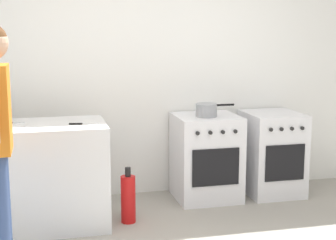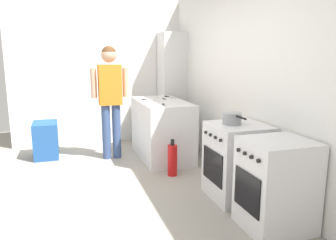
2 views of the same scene
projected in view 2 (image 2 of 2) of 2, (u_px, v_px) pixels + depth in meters
ground_plane at (93, 202)px, 3.62m from camera, size 8.00×8.00×0.00m
back_wall at (253, 80)px, 3.94m from camera, size 6.00×0.10×2.60m
side_wall_left at (100, 72)px, 5.91m from camera, size 0.10×3.10×2.60m
counter_unit at (162, 129)px, 5.15m from camera, size 1.30×0.70×0.90m
oven_left at (237, 161)px, 3.68m from camera, size 0.62×0.62×0.85m
oven_right at (276, 185)px, 3.01m from camera, size 0.55×0.62×0.85m
pot at (232, 119)px, 3.58m from camera, size 0.39×0.21×0.13m
knife_paring at (165, 99)px, 5.22m from camera, size 0.21×0.04×0.01m
knife_bread at (170, 97)px, 5.46m from camera, size 0.35×0.12×0.01m
knife_chef at (147, 100)px, 5.15m from camera, size 0.28×0.18×0.01m
knife_utility at (164, 105)px, 4.61m from camera, size 0.25×0.09×0.01m
person at (110, 92)px, 4.98m from camera, size 0.23×0.57×1.73m
fire_extinguisher at (172, 160)px, 4.39m from camera, size 0.13×0.13×0.50m
recycling_crate_lower at (47, 148)px, 5.20m from camera, size 0.52×0.36×0.28m
recycling_crate_upper at (45, 131)px, 5.15m from camera, size 0.52×0.36×0.28m
larder_cabinet at (172, 88)px, 6.07m from camera, size 0.48×0.44×2.00m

